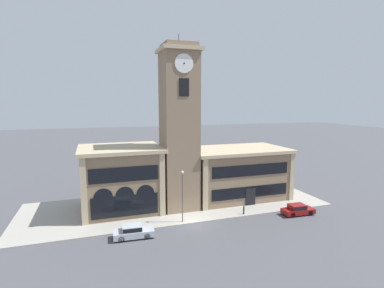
# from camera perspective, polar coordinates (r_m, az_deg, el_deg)

# --- Properties ---
(ground_plane) EXTENTS (300.00, 300.00, 0.00)m
(ground_plane) POSITION_cam_1_polar(r_m,az_deg,el_deg) (37.23, 0.16, -14.98)
(ground_plane) COLOR #4C4C51
(sidewalk_kerb) EXTENTS (41.70, 14.10, 0.15)m
(sidewalk_kerb) POSITION_cam_1_polar(r_m,az_deg,el_deg) (43.49, -2.88, -11.45)
(sidewalk_kerb) COLOR #A39E93
(sidewalk_kerb) RESTS_ON ground_plane
(clock_tower) EXTENTS (5.21, 5.21, 23.16)m
(clock_tower) POSITION_cam_1_polar(r_m,az_deg,el_deg) (39.87, -2.45, 2.93)
(clock_tower) COLOR #897056
(clock_tower) RESTS_ON ground_plane
(town_hall_left_wing) EXTENTS (10.74, 9.37, 8.65)m
(town_hall_left_wing) POSITION_cam_1_polar(r_m,az_deg,el_deg) (41.61, -13.34, -6.40)
(town_hall_left_wing) COLOR #897056
(town_hall_left_wing) RESTS_ON ground_plane
(town_hall_right_wing) EXTENTS (14.99, 9.37, 7.61)m
(town_hall_right_wing) POSITION_cam_1_polar(r_m,az_deg,el_deg) (46.48, 8.50, -5.43)
(town_hall_right_wing) COLOR #897056
(town_hall_right_wing) RESTS_ON ground_plane
(parked_car_near) EXTENTS (4.40, 1.97, 1.44)m
(parked_car_near) POSITION_cam_1_polar(r_m,az_deg,el_deg) (34.11, -11.15, -15.98)
(parked_car_near) COLOR #B2B7C1
(parked_car_near) RESTS_ON ground_plane
(parked_car_mid) EXTENTS (4.26, 1.93, 1.38)m
(parked_car_mid) POSITION_cam_1_polar(r_m,az_deg,el_deg) (42.08, 19.48, -11.65)
(parked_car_mid) COLOR maroon
(parked_car_mid) RESTS_ON ground_plane
(street_lamp) EXTENTS (0.36, 0.36, 6.32)m
(street_lamp) POSITION_cam_1_polar(r_m,az_deg,el_deg) (36.10, -1.84, -8.58)
(street_lamp) COLOR #4C4C51
(street_lamp) RESTS_ON sidewalk_kerb
(bollard) EXTENTS (0.18, 0.18, 1.06)m
(bollard) POSITION_cam_1_polar(r_m,az_deg,el_deg) (40.20, 9.84, -12.31)
(bollard) COLOR black
(bollard) RESTS_ON sidewalk_kerb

